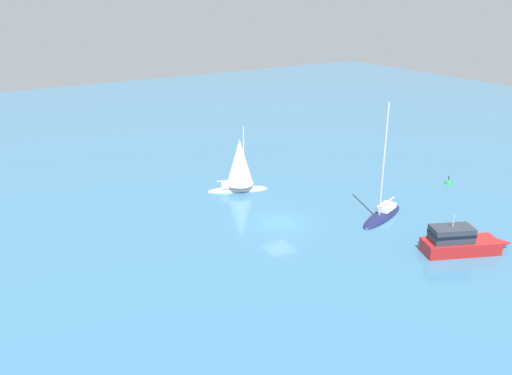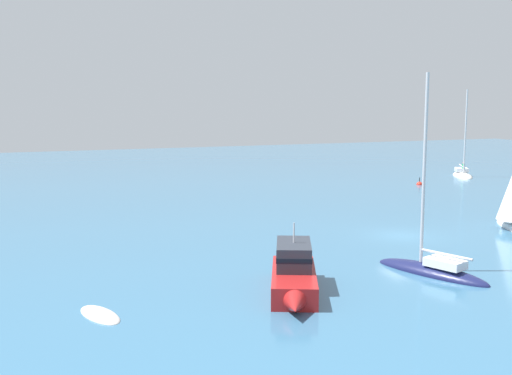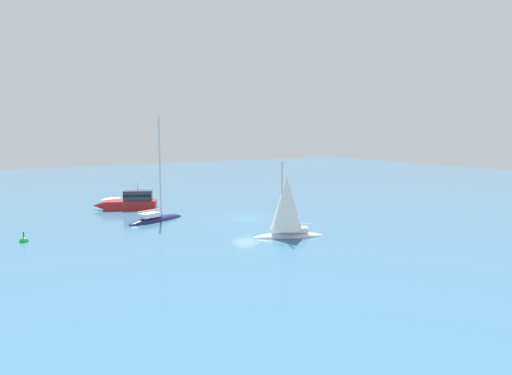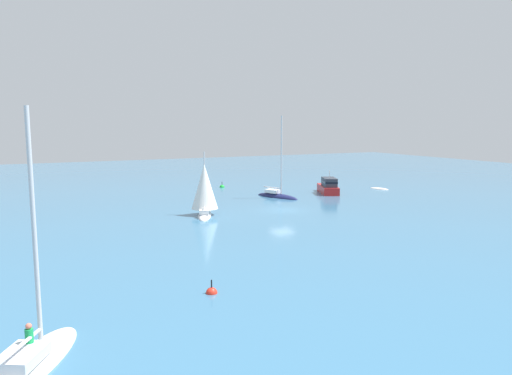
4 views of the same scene
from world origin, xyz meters
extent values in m
plane|color=teal|center=(0.00, 0.00, 0.00)|extent=(160.75, 160.75, 0.00)
ellipsoid|color=#191E4C|center=(3.92, 8.38, 0.00)|extent=(3.76, 6.80, 1.00)
cube|color=white|center=(3.65, 9.13, 0.72)|extent=(1.73, 2.26, 0.43)
cylinder|color=silver|center=(4.14, 7.76, 5.49)|extent=(0.18, 0.18, 9.97)
cylinder|color=silver|center=(3.63, 9.16, 1.19)|extent=(1.15, 2.86, 0.14)
cube|color=#B21E1E|center=(12.01, 8.63, 0.51)|extent=(4.25, 6.15, 1.03)
cone|color=#B21E1E|center=(13.47, 11.90, 0.51)|extent=(1.53, 1.75, 1.03)
cube|color=#2D333D|center=(11.66, 7.84, 1.62)|extent=(2.79, 3.56, 1.18)
cube|color=black|center=(11.66, 7.84, 1.68)|extent=(2.85, 3.62, 0.24)
cylinder|color=silver|center=(11.66, 7.84, 2.70)|extent=(0.08, 0.08, 0.98)
cylinder|color=white|center=(12.42, 8.56, 1.48)|extent=(0.32, 0.32, 0.91)
sphere|color=#A56E5C|center=(12.42, 8.56, 2.06)|extent=(0.24, 0.24, 0.24)
ellipsoid|color=white|center=(-8.80, 0.92, 0.00)|extent=(3.63, 6.16, 0.78)
cube|color=white|center=(-9.08, 0.25, 0.60)|extent=(1.60, 2.06, 0.42)
cylinder|color=silver|center=(-8.56, 1.49, 3.49)|extent=(0.14, 0.14, 6.20)
cylinder|color=silver|center=(-9.09, 0.22, 1.06)|extent=(1.16, 2.58, 0.11)
cone|color=white|center=(-8.71, 1.12, 3.02)|extent=(3.60, 3.60, 4.65)
sphere|color=green|center=(1.22, 20.63, 0.00)|extent=(0.74, 0.74, 0.74)
cylinder|color=black|center=(1.22, 20.63, 0.60)|extent=(0.08, 0.08, 0.46)
camera|label=1|loc=(34.63, -24.31, 19.16)|focal=37.22mm
camera|label=2|loc=(24.33, 35.08, 9.14)|focal=44.36mm
camera|label=3|loc=(-39.96, 23.35, 9.20)|focal=31.74mm
camera|label=4|loc=(-25.63, -45.04, 9.48)|focal=33.42mm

